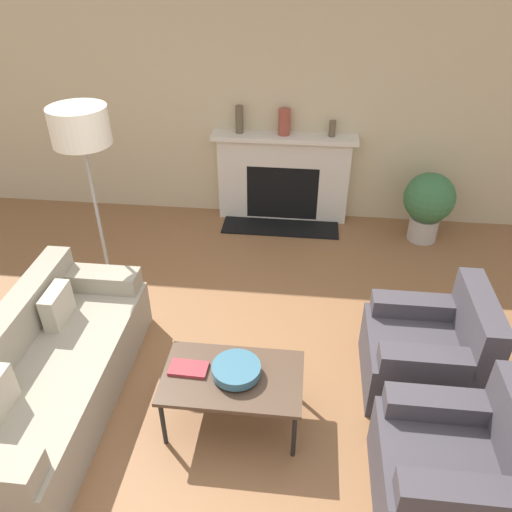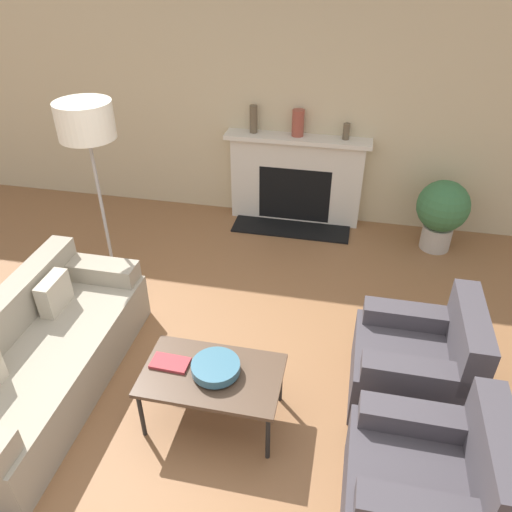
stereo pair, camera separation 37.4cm
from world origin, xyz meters
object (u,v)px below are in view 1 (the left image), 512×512
bowl (236,369)px  mantel_vase_left (239,119)px  coffee_table (233,380)px  book (189,369)px  armchair_near (457,469)px  fireplace (283,179)px  couch (48,374)px  mantel_vase_center_right (332,129)px  floor_lamp (82,139)px  mantel_vase_center_left (284,122)px  potted_plant (428,202)px

bowl → mantel_vase_left: size_ratio=1.09×
coffee_table → bowl: size_ratio=2.88×
coffee_table → book: size_ratio=3.59×
armchair_near → book: 1.80m
fireplace → couch: size_ratio=0.82×
armchair_near → mantel_vase_center_right: bearing=-168.1°
fireplace → floor_lamp: (-1.52, -1.74, 1.07)m
mantel_vase_left → mantel_vase_center_left: mantel_vase_left is taller
armchair_near → coffee_table: size_ratio=0.89×
mantel_vase_center_right → potted_plant: bearing=-17.1°
bowl → book: 0.34m
bowl → mantel_vase_left: (-0.39, 3.04, 0.71)m
couch → mantel_vase_center_left: bearing=-26.3°
book → mantel_vase_left: bearing=92.5°
mantel_vase_left → potted_plant: mantel_vase_left is taller
couch → floor_lamp: 1.83m
mantel_vase_left → couch: bearing=-108.2°
book → mantel_vase_left: 3.12m
mantel_vase_left → mantel_vase_center_left: size_ratio=1.06×
couch → potted_plant: bearing=-49.2°
armchair_near → mantel_vase_left: bearing=-153.2°
couch → floor_lamp: bearing=0.6°
couch → armchair_near: bearing=-99.7°
book → potted_plant: 3.40m
fireplace → floor_lamp: bearing=-131.3°
book → mantel_vase_left: size_ratio=0.88×
armchair_near → fireplace: bearing=-160.1°
fireplace → mantel_vase_left: 0.86m
fireplace → mantel_vase_left: bearing=178.3°
book → mantel_vase_center_left: mantel_vase_center_left is taller
couch → mantel_vase_left: 3.33m
book → mantel_vase_center_left: 3.15m
fireplace → floor_lamp: floor_lamp is taller
book → armchair_near: bearing=-14.1°
coffee_table → floor_lamp: size_ratio=0.52×
armchair_near → couch: bearing=-99.7°
couch → mantel_vase_left: size_ratio=6.51×
fireplace → floor_lamp: 2.55m
coffee_table → floor_lamp: 2.23m
fireplace → mantel_vase_center_right: size_ratio=9.29×
couch → mantel_vase_center_right: bearing=-33.8°
fireplace → mantel_vase_center_right: (0.52, 0.02, 0.63)m
floor_lamp → coffee_table: bearing=-43.5°
armchair_near → book: (-1.72, 0.49, 0.14)m
bowl → potted_plant: bearing=57.1°
coffee_table → book: bearing=175.5°
floor_lamp → mantel_vase_left: size_ratio=6.02×
mantel_vase_center_right → couch: bearing=-123.8°
fireplace → bowl: 3.03m
mantel_vase_center_right → mantel_vase_left: bearing=180.0°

